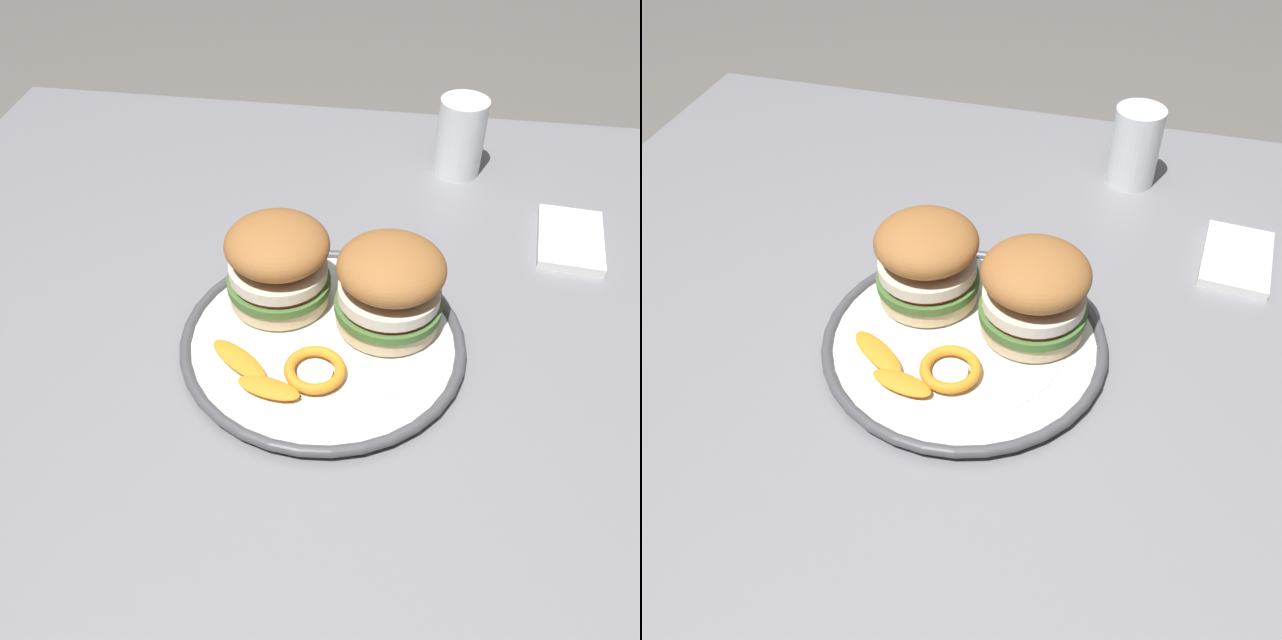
{
  "view_description": "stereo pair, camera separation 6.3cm",
  "coord_description": "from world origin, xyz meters",
  "views": [
    {
      "loc": [
        0.07,
        -0.53,
        1.26
      ],
      "look_at": [
        -0.0,
        -0.01,
        0.76
      ],
      "focal_mm": 39.43,
      "sensor_mm": 36.0,
      "label": 1
    },
    {
      "loc": [
        0.14,
        -0.52,
        1.26
      ],
      "look_at": [
        -0.0,
        -0.01,
        0.76
      ],
      "focal_mm": 39.43,
      "sensor_mm": 36.0,
      "label": 2
    }
  ],
  "objects": [
    {
      "name": "orange_peel_strip_short",
      "position": [
        -0.08,
        -0.06,
        0.74
      ],
      "size": [
        0.08,
        0.07,
        0.01
      ],
      "color": "orange",
      "rests_on": "dinner_plate"
    },
    {
      "name": "dinner_plate",
      "position": [
        -0.0,
        -0.01,
        0.73
      ],
      "size": [
        0.3,
        0.3,
        0.02
      ],
      "color": "white",
      "rests_on": "dining_table"
    },
    {
      "name": "drinking_glass",
      "position": [
        0.14,
        0.37,
        0.77
      ],
      "size": [
        0.07,
        0.07,
        0.11
      ],
      "color": "white",
      "rests_on": "dining_table"
    },
    {
      "name": "sandwich_half_left",
      "position": [
        -0.06,
        0.04,
        0.79
      ],
      "size": [
        0.13,
        0.13,
        0.1
      ],
      "color": "beige",
      "rests_on": "dinner_plate"
    },
    {
      "name": "orange_peel_strip_long",
      "position": [
        -0.04,
        -0.1,
        0.74
      ],
      "size": [
        0.07,
        0.04,
        0.01
      ],
      "color": "orange",
      "rests_on": "dinner_plate"
    },
    {
      "name": "dining_table",
      "position": [
        0.0,
        0.0,
        0.63
      ],
      "size": [
        1.18,
        1.08,
        0.72
      ],
      "color": "gray",
      "rests_on": "ground"
    },
    {
      "name": "folded_napkin",
      "position": [
        0.28,
        0.22,
        0.73
      ],
      "size": [
        0.09,
        0.13,
        0.01
      ],
      "primitive_type": "cube",
      "rotation": [
        0.0,
        0.0,
        1.48
      ],
      "color": "white",
      "rests_on": "dining_table"
    },
    {
      "name": "ground_plane",
      "position": [
        0.0,
        0.0,
        0.0
      ],
      "size": [
        8.0,
        8.0,
        0.0
      ],
      "primitive_type": "plane",
      "color": "slate"
    },
    {
      "name": "orange_peel_curled",
      "position": [
        -0.0,
        -0.07,
        0.74
      ],
      "size": [
        0.07,
        0.07,
        0.01
      ],
      "color": "orange",
      "rests_on": "dinner_plate"
    },
    {
      "name": "sandwich_half_right",
      "position": [
        0.07,
        0.02,
        0.79
      ],
      "size": [
        0.12,
        0.12,
        0.1
      ],
      "color": "beige",
      "rests_on": "dinner_plate"
    }
  ]
}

